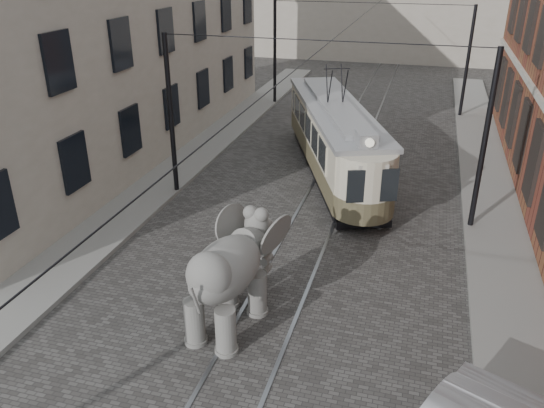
% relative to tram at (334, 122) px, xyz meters
% --- Properties ---
extents(ground, '(120.00, 120.00, 0.00)m').
position_rel_tram_xyz_m(ground, '(0.23, -9.90, -2.18)').
color(ground, '#464340').
extents(tram_rails, '(1.54, 80.00, 0.02)m').
position_rel_tram_xyz_m(tram_rails, '(0.23, -9.90, -2.17)').
color(tram_rails, slate).
rests_on(tram_rails, ground).
extents(sidewalk_right, '(2.00, 60.00, 0.15)m').
position_rel_tram_xyz_m(sidewalk_right, '(6.23, -9.90, -2.11)').
color(sidewalk_right, slate).
rests_on(sidewalk_right, ground).
extents(sidewalk_left, '(2.00, 60.00, 0.15)m').
position_rel_tram_xyz_m(sidewalk_left, '(-6.27, -9.90, -2.11)').
color(sidewalk_left, slate).
rests_on(sidewalk_left, ground).
extents(stucco_building, '(7.00, 24.00, 10.00)m').
position_rel_tram_xyz_m(stucco_building, '(-10.77, 0.10, 2.82)').
color(stucco_building, gray).
rests_on(stucco_building, ground).
extents(catenary, '(11.00, 30.20, 6.00)m').
position_rel_tram_xyz_m(catenary, '(0.03, -4.90, 0.82)').
color(catenary, black).
rests_on(catenary, ground).
extents(tram, '(6.17, 11.07, 4.37)m').
position_rel_tram_xyz_m(tram, '(0.00, 0.00, 0.00)').
color(tram, '#BFB59B').
rests_on(tram, ground).
extents(elephant, '(2.97, 4.59, 2.62)m').
position_rel_tram_xyz_m(elephant, '(-0.61, -11.14, -0.87)').
color(elephant, slate).
rests_on(elephant, ground).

